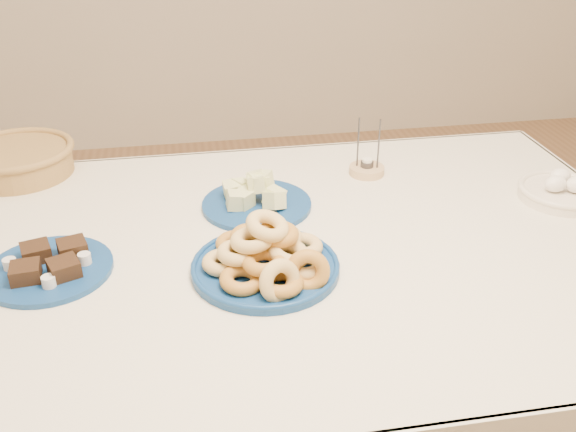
# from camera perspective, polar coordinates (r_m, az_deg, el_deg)

# --- Properties ---
(dining_table) EXTENTS (1.71, 1.11, 0.75)m
(dining_table) POSITION_cam_1_polar(r_m,az_deg,el_deg) (1.47, -0.34, -6.13)
(dining_table) COLOR brown
(dining_table) RESTS_ON ground
(donut_platter) EXTENTS (0.38, 0.38, 0.14)m
(donut_platter) POSITION_cam_1_polar(r_m,az_deg,el_deg) (1.30, -1.86, -3.82)
(donut_platter) COLOR navy
(donut_platter) RESTS_ON dining_table
(melon_plate) EXTENTS (0.31, 0.31, 0.09)m
(melon_plate) POSITION_cam_1_polar(r_m,az_deg,el_deg) (1.56, -2.96, 1.60)
(melon_plate) COLOR navy
(melon_plate) RESTS_ON dining_table
(brownie_plate) EXTENTS (0.30, 0.30, 0.05)m
(brownie_plate) POSITION_cam_1_polar(r_m,az_deg,el_deg) (1.40, -20.46, -4.22)
(brownie_plate) COLOR navy
(brownie_plate) RESTS_ON dining_table
(wicker_basket) EXTENTS (0.37, 0.37, 0.08)m
(wicker_basket) POSITION_cam_1_polar(r_m,az_deg,el_deg) (1.87, -22.90, 4.69)
(wicker_basket) COLOR olive
(wicker_basket) RESTS_ON dining_table
(candle_holder) EXTENTS (0.12, 0.12, 0.16)m
(candle_holder) POSITION_cam_1_polar(r_m,az_deg,el_deg) (1.75, 7.01, 4.19)
(candle_holder) COLOR tan
(candle_holder) RESTS_ON dining_table
(egg_bowl) EXTENTS (0.22, 0.22, 0.07)m
(egg_bowl) POSITION_cam_1_polar(r_m,az_deg,el_deg) (1.74, 23.14, 2.07)
(egg_bowl) COLOR silver
(egg_bowl) RESTS_ON dining_table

